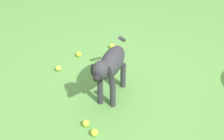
# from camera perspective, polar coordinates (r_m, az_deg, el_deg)

# --- Properties ---
(ground) EXTENTS (14.00, 14.00, 0.00)m
(ground) POSITION_cam_1_polar(r_m,az_deg,el_deg) (3.56, 3.31, -3.93)
(ground) COLOR #548C42
(dog) EXTENTS (0.60, 0.68, 0.58)m
(dog) POSITION_cam_1_polar(r_m,az_deg,el_deg) (3.29, -0.28, 0.77)
(dog) COLOR #2D2D33
(dog) RESTS_ON ground
(tennis_ball_0) EXTENTS (0.07, 0.07, 0.07)m
(tennis_ball_0) POSITION_cam_1_polar(r_m,az_deg,el_deg) (4.32, 0.01, 4.02)
(tennis_ball_0) COLOR #C2D43C
(tennis_ball_0) RESTS_ON ground
(tennis_ball_1) EXTENTS (0.07, 0.07, 0.07)m
(tennis_ball_1) POSITION_cam_1_polar(r_m,az_deg,el_deg) (3.93, -8.95, 0.30)
(tennis_ball_1) COLOR #C4DC42
(tennis_ball_1) RESTS_ON ground
(tennis_ball_2) EXTENTS (0.07, 0.07, 0.07)m
(tennis_ball_2) POSITION_cam_1_polar(r_m,az_deg,el_deg) (3.08, -2.96, -10.37)
(tennis_ball_2) COLOR #CDD833
(tennis_ball_2) RESTS_ON ground
(tennis_ball_3) EXTENTS (0.07, 0.07, 0.07)m
(tennis_ball_3) POSITION_cam_1_polar(r_m,az_deg,el_deg) (3.17, -4.38, -8.84)
(tennis_ball_3) COLOR #BFD438
(tennis_ball_3) RESTS_ON ground
(tennis_ball_4) EXTENTS (0.07, 0.07, 0.07)m
(tennis_ball_4) POSITION_cam_1_polar(r_m,az_deg,el_deg) (4.17, -5.57, 2.66)
(tennis_ball_4) COLOR #C3E032
(tennis_ball_4) RESTS_ON ground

